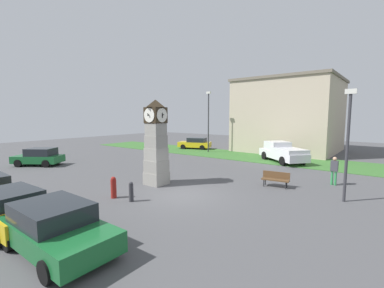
# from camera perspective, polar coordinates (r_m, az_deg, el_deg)

# --- Properties ---
(ground_plane) EXTENTS (79.93, 79.93, 0.00)m
(ground_plane) POSITION_cam_1_polar(r_m,az_deg,el_deg) (14.20, -2.09, -11.34)
(ground_plane) COLOR #4C4C4F
(clock_tower) EXTENTS (1.33, 1.38, 5.29)m
(clock_tower) POSITION_cam_1_polar(r_m,az_deg,el_deg) (16.11, -7.99, -0.14)
(clock_tower) COLOR gray
(clock_tower) RESTS_ON ground_plane
(bollard_near_tower) EXTENTS (0.23, 0.23, 1.02)m
(bollard_near_tower) POSITION_cam_1_polar(r_m,az_deg,el_deg) (13.45, -13.37, -10.23)
(bollard_near_tower) COLOR #333338
(bollard_near_tower) RESTS_ON ground_plane
(bollard_mid_row) EXTENTS (0.29, 0.29, 1.14)m
(bollard_mid_row) POSITION_cam_1_polar(r_m,az_deg,el_deg) (14.24, -17.04, -9.16)
(bollard_mid_row) COLOR maroon
(bollard_mid_row) RESTS_ON ground_plane
(car_near_tower) EXTENTS (4.20, 2.15, 1.43)m
(car_near_tower) POSITION_cam_1_polar(r_m,az_deg,el_deg) (12.31, -35.11, -11.69)
(car_near_tower) COLOR gold
(car_near_tower) RESTS_ON ground_plane
(car_by_building) EXTENTS (4.31, 2.12, 1.52)m
(car_by_building) POSITION_cam_1_polar(r_m,az_deg,el_deg) (9.58, -27.94, -16.04)
(car_by_building) COLOR #19602D
(car_by_building) RESTS_ON ground_plane
(car_far_lot) EXTENTS (4.22, 3.64, 1.52)m
(car_far_lot) POSITION_cam_1_polar(r_m,az_deg,el_deg) (25.95, -30.84, -2.45)
(car_far_lot) COLOR #19602D
(car_far_lot) RESTS_ON ground_plane
(car_silver_hatch) EXTENTS (4.49, 3.02, 1.48)m
(car_silver_hatch) POSITION_cam_1_polar(r_m,az_deg,el_deg) (33.43, 0.72, 0.18)
(car_silver_hatch) COLOR gold
(car_silver_hatch) RESTS_ON ground_plane
(pickup_truck) EXTENTS (5.35, 4.98, 1.85)m
(pickup_truck) POSITION_cam_1_polar(r_m,az_deg,el_deg) (25.37, 19.47, -1.72)
(pickup_truck) COLOR silver
(pickup_truck) RESTS_ON ground_plane
(bench) EXTENTS (1.66, 0.74, 0.90)m
(bench) POSITION_cam_1_polar(r_m,az_deg,el_deg) (16.53, 18.09, -7.24)
(bench) COLOR brown
(bench) RESTS_ON ground_plane
(pedestrian_crossing_lot) EXTENTS (0.42, 0.27, 1.77)m
(pedestrian_crossing_lot) POSITION_cam_1_polar(r_m,az_deg,el_deg) (18.26, 29.06, -4.85)
(pedestrian_crossing_lot) COLOR #338C4C
(pedestrian_crossing_lot) RESTS_ON ground_plane
(street_lamp_near_road) EXTENTS (0.50, 0.24, 5.59)m
(street_lamp_near_road) POSITION_cam_1_polar(r_m,az_deg,el_deg) (14.73, 31.35, 1.38)
(street_lamp_near_road) COLOR #333338
(street_lamp_near_road) RESTS_ON ground_plane
(street_lamp_far_side) EXTENTS (0.50, 0.24, 7.10)m
(street_lamp_far_side) POSITION_cam_1_polar(r_m,az_deg,el_deg) (30.21, 3.67, 5.79)
(street_lamp_far_side) COLOR #333338
(street_lamp_far_side) RESTS_ON ground_plane
(warehouse_blue_far) EXTENTS (11.38, 11.23, 8.63)m
(warehouse_blue_far) POSITION_cam_1_polar(r_m,az_deg,el_deg) (33.99, 20.76, 5.90)
(warehouse_blue_far) COLOR #B7A88E
(warehouse_blue_far) RESTS_ON ground_plane
(grass_verge_far) EXTENTS (47.96, 6.21, 0.04)m
(grass_verge_far) POSITION_cam_1_polar(r_m,az_deg,el_deg) (27.34, 15.49, -2.97)
(grass_verge_far) COLOR #386B2D
(grass_verge_far) RESTS_ON ground_plane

